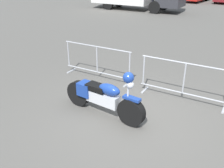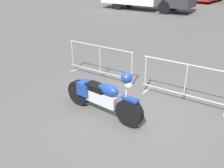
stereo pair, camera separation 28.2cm
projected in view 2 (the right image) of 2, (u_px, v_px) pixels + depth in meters
ground_plane at (127, 116)px, 6.05m from camera, size 120.00×120.00×0.00m
motorcycle at (102, 96)px, 5.96m from camera, size 2.25×0.38×1.27m
crowd_barrier_near at (100, 61)px, 7.95m from camera, size 2.41×0.51×1.07m
crowd_barrier_far at (185, 82)px, 6.49m from camera, size 2.41×0.51×1.07m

